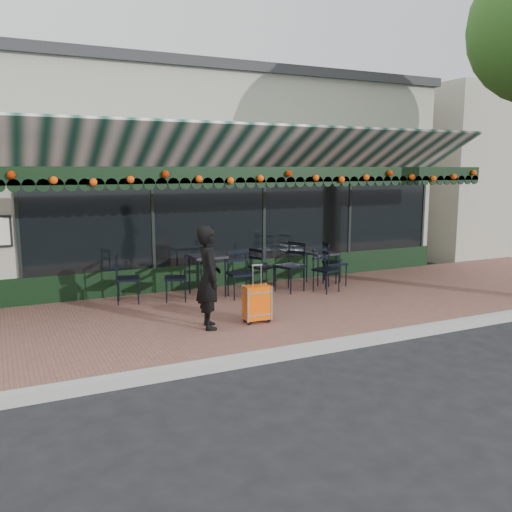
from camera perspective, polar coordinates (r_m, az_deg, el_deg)
name	(u,v)px	position (r m, az deg, el deg)	size (l,w,h in m)	color
ground	(301,354)	(7.75, 4.71, -10.21)	(80.00, 80.00, 0.00)	black
sidewalk	(242,314)	(9.42, -1.47, -6.16)	(18.00, 4.00, 0.15)	brown
curb	(304,350)	(7.66, 5.02, -9.86)	(18.00, 0.16, 0.15)	#9E9E99
restaurant_building	(151,180)	(14.61, -11.04, 7.87)	(12.00, 9.60, 4.50)	#9D9988
neighbor_building_right	(497,173)	(21.99, 24.04, 7.98)	(12.00, 8.00, 4.80)	#A19E8E
woman	(209,277)	(8.24, -4.99, -2.26)	(0.57, 0.38, 1.57)	black
suitcase	(257,303)	(8.60, 0.10, -5.00)	(0.41, 0.24, 0.93)	#E95007
cafe_table_a	(322,256)	(11.53, 6.92, 0.04)	(0.54, 0.54, 0.67)	black
cafe_table_b	(207,259)	(10.38, -5.18, -0.32)	(0.64, 0.64, 0.79)	black
chair_a_left	(290,267)	(10.75, 3.58, -1.12)	(0.50, 0.50, 0.99)	black
chair_a_right	(335,263)	(11.43, 8.29, -0.78)	(0.46, 0.46, 0.92)	black
chair_a_front	(326,270)	(10.76, 7.42, -1.51)	(0.43, 0.43, 0.87)	black
chair_b_left	(176,279)	(10.08, -8.46, -2.36)	(0.42, 0.42, 0.83)	black
chair_b_right	(262,267)	(11.09, 0.65, -1.20)	(0.42, 0.42, 0.83)	black
chair_b_front	(240,274)	(10.21, -1.66, -1.94)	(0.45, 0.45, 0.90)	black
chair_solo	(128,279)	(10.09, -13.34, -2.38)	(0.44, 0.44, 0.87)	black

